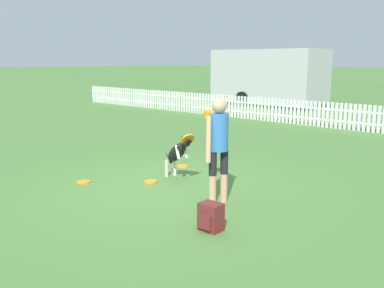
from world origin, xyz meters
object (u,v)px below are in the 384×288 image
Objects in this scene: leaping_dog at (178,151)px; frisbee_near_handler at (183,166)px; frisbee_midfield at (151,182)px; backpack_on_grass at (210,217)px; equipment_trailer at (268,76)px; handler_person at (218,137)px; frisbee_near_dog at (83,182)px.

frisbee_near_handler is (-0.61, 0.77, -0.52)m from leaping_dog.
backpack_on_grass is (2.18, -0.98, 0.17)m from frisbee_midfield.
leaping_dog is 4.36× the size of frisbee_near_handler.
equipment_trailer is at bearing 113.52° from frisbee_midfield.
handler_person is 1.43m from leaping_dog.
frisbee_midfield is at bearing -73.86° from frisbee_near_handler.
leaping_dog is (-1.27, 0.46, -0.47)m from handler_person.
frisbee_near_handler is 1.25m from frisbee_midfield.
handler_person is 1.83m from frisbee_midfield.
frisbee_near_dog is at bearing -104.70° from frisbee_near_handler.
frisbee_near_dog and frisbee_midfield have the same top height.
frisbee_midfield is (-0.26, -0.44, -0.52)m from leaping_dog.
handler_person is 14.54m from equipment_trailer.
frisbee_near_handler is 2.08m from frisbee_near_dog.
frisbee_near_handler is at bearing 75.30° from frisbee_near_dog.
equipment_trailer is at bearing 108.98° from frisbee_near_dog.
leaping_dog is 1.11m from frisbee_near_handler.
frisbee_near_dog is 1.20m from frisbee_midfield.
frisbee_near_handler is 1.00× the size of frisbee_midfield.
handler_person is at bearing -59.56° from equipment_trailer.
backpack_on_grass is 15.72m from equipment_trailer.
leaping_dog is 2.91× the size of backpack_on_grass.
leaping_dog is 13.56m from equipment_trailer.
leaping_dog is 4.36× the size of frisbee_near_dog.
frisbee_midfield is at bearing 155.87° from backpack_on_grass.
backpack_on_grass is at bearing -3.08° from frisbee_near_dog.
frisbee_near_dog is at bearing -21.75° from leaping_dog.
handler_person reaches higher than frisbee_near_dog.
frisbee_near_dog is 0.67× the size of backpack_on_grass.
frisbee_near_handler is at bearing -120.72° from leaping_dog.
handler_person is 4.44× the size of backpack_on_grass.
handler_person reaches higher than backpack_on_grass.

